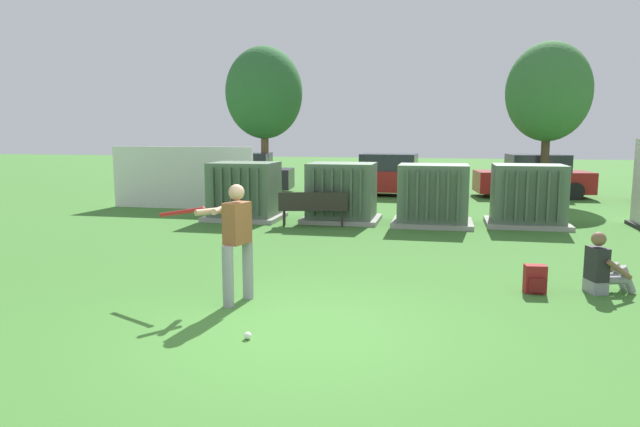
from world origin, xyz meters
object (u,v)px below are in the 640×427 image
at_px(transformer_mid_west, 342,193).
at_px(parked_car_right_of_center, 534,177).
at_px(parked_car_leftmost, 242,174).
at_px(park_bench, 313,206).
at_px(seated_spectator, 603,269).
at_px(transformer_east, 528,196).
at_px(backpack, 535,279).
at_px(parked_car_left_of_center, 386,176).
at_px(batter, 234,237).
at_px(sports_ball, 248,336).
at_px(transformer_west, 245,192).
at_px(transformer_mid_east, 433,196).

xyz_separation_m(transformer_mid_west, parked_car_right_of_center, (6.12, 7.38, -0.04)).
height_order(transformer_mid_west, parked_car_leftmost, same).
bearing_deg(park_bench, seated_spectator, -41.83).
bearing_deg(seated_spectator, parked_car_leftmost, 129.32).
distance_m(transformer_east, parked_car_leftmost, 12.03).
bearing_deg(backpack, parked_car_left_of_center, 105.16).
bearing_deg(parked_car_right_of_center, transformer_mid_west, -129.67).
bearing_deg(park_bench, batter, -86.88).
bearing_deg(transformer_east, parked_car_left_of_center, 123.66).
bearing_deg(seated_spectator, transformer_east, 92.15).
bearing_deg(transformer_east, park_bench, -166.64).
xyz_separation_m(sports_ball, parked_car_left_of_center, (0.10, 16.13, 0.71)).
distance_m(backpack, parked_car_left_of_center, 13.78).
height_order(transformer_east, parked_car_right_of_center, same).
height_order(transformer_west, parked_car_left_of_center, same).
xyz_separation_m(backpack, parked_car_left_of_center, (-3.60, 13.29, 0.54)).
xyz_separation_m(transformer_west, parked_car_right_of_center, (8.89, 7.60, -0.04)).
bearing_deg(transformer_west, parked_car_left_of_center, 64.74).
relative_size(transformer_mid_west, parked_car_left_of_center, 0.49).
bearing_deg(seated_spectator, park_bench, 138.17).
height_order(park_bench, sports_ball, park_bench).
distance_m(transformer_east, backpack, 6.79).
height_order(transformer_west, parked_car_leftmost, same).
xyz_separation_m(transformer_mid_west, park_bench, (-0.58, -1.04, -0.25)).
height_order(transformer_mid_east, parked_car_left_of_center, same).
distance_m(park_bench, parked_car_leftmost, 8.98).
bearing_deg(transformer_mid_west, batter, -91.55).
relative_size(transformer_mid_west, park_bench, 1.14).
xyz_separation_m(parked_car_leftmost, parked_car_left_of_center, (5.86, 0.25, 0.00)).
height_order(batter, seated_spectator, batter).
distance_m(backpack, parked_car_leftmost, 16.12).
relative_size(transformer_mid_east, seated_spectator, 2.18).
xyz_separation_m(park_bench, seated_spectator, (5.77, -5.17, -0.16)).
distance_m(transformer_west, parked_car_right_of_center, 11.69).
xyz_separation_m(batter, seated_spectator, (5.40, 1.66, -0.60)).
relative_size(seated_spectator, parked_car_leftmost, 0.22).
bearing_deg(parked_car_leftmost, parked_car_right_of_center, 3.96).
relative_size(park_bench, parked_car_right_of_center, 0.42).
relative_size(transformer_mid_east, parked_car_right_of_center, 0.48).
height_order(transformer_mid_west, transformer_mid_east, same).
xyz_separation_m(transformer_west, batter, (2.55, -7.65, 0.19)).
bearing_deg(transformer_mid_west, backpack, -57.13).
bearing_deg(park_bench, parked_car_right_of_center, 51.48).
xyz_separation_m(transformer_east, parked_car_left_of_center, (-4.38, 6.57, -0.04)).
height_order(transformer_mid_east, park_bench, transformer_mid_east).
height_order(transformer_mid_west, sports_ball, transformer_mid_west).
bearing_deg(transformer_mid_east, seated_spectator, -66.01).
bearing_deg(sports_ball, parked_car_left_of_center, 89.65).
relative_size(batter, parked_car_leftmost, 0.40).
xyz_separation_m(park_bench, parked_car_left_of_center, (1.15, 7.88, 0.22)).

